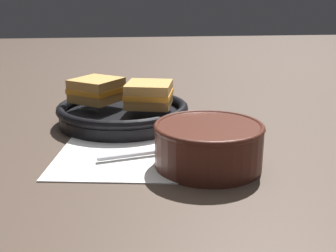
{
  "coord_description": "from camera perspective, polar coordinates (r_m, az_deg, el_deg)",
  "views": [
    {
      "loc": [
        -0.07,
        -0.68,
        0.25
      ],
      "look_at": [
        0.01,
        -0.0,
        0.04
      ],
      "focal_mm": 45.0,
      "sensor_mm": 36.0,
      "label": 1
    }
  ],
  "objects": [
    {
      "name": "soup_bowl",
      "position": [
        0.63,
        5.51,
        -2.23
      ],
      "size": [
        0.16,
        0.16,
        0.07
      ],
      "color": "#4C2319",
      "rests_on": "ground_plane"
    },
    {
      "name": "sandwich_near_left",
      "position": [
        0.87,
        -9.63,
        4.85
      ],
      "size": [
        0.12,
        0.12,
        0.05
      ],
      "rotation": [
        0.0,
        0.0,
        4.06
      ],
      "color": "#C18E47",
      "rests_on": "skillet"
    },
    {
      "name": "ground_plane",
      "position": [
        0.73,
        -0.75,
        -2.72
      ],
      "size": [
        4.0,
        4.0,
        0.0
      ],
      "primitive_type": "plane",
      "color": "#47382D"
    },
    {
      "name": "napkin",
      "position": [
        0.69,
        -3.44,
        -3.61
      ],
      "size": [
        0.31,
        0.27,
        0.0
      ],
      "color": "white",
      "rests_on": "ground_plane"
    },
    {
      "name": "sandwich_near_right",
      "position": [
        0.82,
        -2.58,
        4.31
      ],
      "size": [
        0.11,
        0.11,
        0.05
      ],
      "rotation": [
        0.0,
        0.0,
        7.62
      ],
      "color": "#C18E47",
      "rests_on": "skillet"
    },
    {
      "name": "spoon",
      "position": [
        0.68,
        -0.5,
        -3.34
      ],
      "size": [
        0.16,
        0.05,
        0.01
      ],
      "rotation": [
        0.0,
        0.0,
        0.23
      ],
      "color": "#B7B7BC",
      "rests_on": "napkin"
    },
    {
      "name": "skillet",
      "position": [
        0.86,
        -6.11,
        1.79
      ],
      "size": [
        0.26,
        0.37,
        0.04
      ],
      "color": "black",
      "rests_on": "ground_plane"
    }
  ]
}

